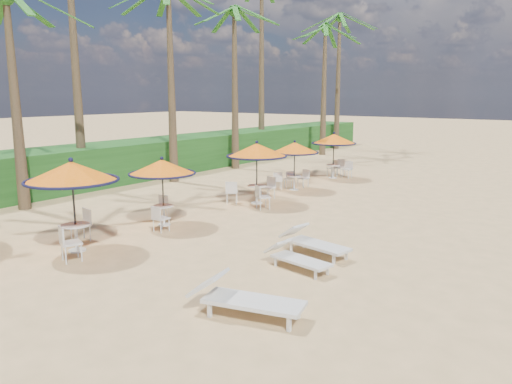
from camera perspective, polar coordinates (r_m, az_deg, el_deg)
ground at (r=10.62m, az=-1.77°, el=-11.71°), size 160.00×160.00×0.00m
scrub_hedge at (r=27.23m, az=-10.17°, el=4.18°), size 3.00×40.00×1.80m
station_0 at (r=13.83m, az=-20.27°, el=1.28°), size 2.41×2.41×2.52m
station_1 at (r=15.93m, az=-10.71°, el=2.14°), size 2.12×2.12×2.21m
station_2 at (r=18.82m, az=0.04°, el=3.94°), size 2.31×2.33×2.41m
station_3 at (r=21.67m, az=4.34°, el=4.40°), size 2.08×2.09×2.17m
station_4 at (r=25.02m, az=9.00°, el=5.40°), size 2.19×2.19×2.29m
lounger_near at (r=9.58m, az=-1.58°, el=-11.93°), size 2.32×1.22×0.79m
lounger_mid at (r=12.07m, az=4.52°, el=-7.39°), size 1.83×0.84×0.63m
lounger_far at (r=13.18m, az=6.43°, el=-5.63°), size 2.09×0.99×0.72m
palm_1 at (r=19.83m, az=-26.59°, el=18.02°), size 5.00×5.00×7.59m
palm_3 at (r=24.21m, az=-9.95°, el=20.37°), size 5.00×5.00×8.85m
palm_4 at (r=28.15m, az=-2.49°, el=18.90°), size 5.00×5.00×8.69m
palm_6 at (r=34.72m, az=7.92°, el=17.16°), size 5.00×5.00×8.58m
palm_7 at (r=39.00m, az=9.55°, el=18.17°), size 5.00×5.00×9.82m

